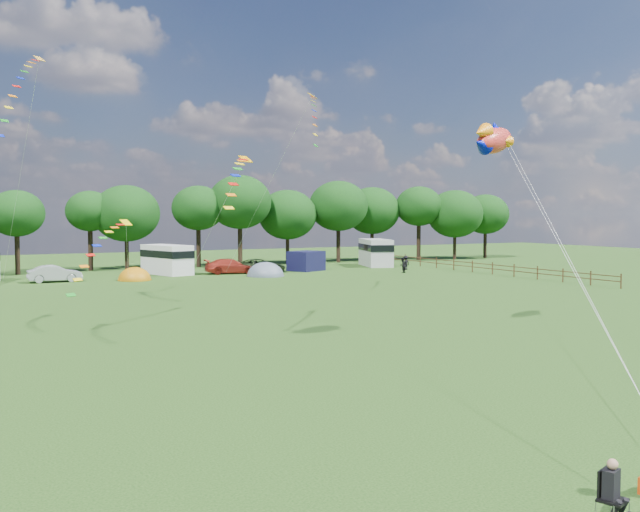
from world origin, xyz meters
name	(u,v)px	position (x,y,z in m)	size (l,w,h in m)	color
ground_plane	(423,379)	(0.00, 0.00, 0.00)	(180.00, 180.00, 0.00)	black
tree_line	(161,210)	(5.30, 54.99, 6.35)	(102.98, 10.98, 10.27)	black
fence	(482,266)	(32.00, 34.50, 0.70)	(0.12, 33.12, 1.20)	#472D19
car_b	(55,274)	(-6.91, 44.48, 0.74)	(1.56, 4.17, 1.47)	#989CA0
car_c	(231,266)	(9.65, 45.61, 0.74)	(2.07, 4.93, 1.48)	#9F281B
car_d	(261,266)	(12.74, 45.34, 0.70)	(2.31, 5.11, 1.39)	black
campervan_c	(167,259)	(3.88, 47.82, 1.55)	(4.08, 6.34, 2.88)	silver
campervan_d	(376,252)	(27.89, 47.87, 1.63)	(4.40, 6.70, 3.03)	#B5B6B8
tent_orange	(135,280)	(-0.38, 43.01, 0.02)	(2.97, 3.26, 2.33)	#B9700A
tent_greyblue	(266,276)	(11.61, 41.47, 0.02)	(3.57, 3.91, 2.66)	slate
awning_navy	(306,261)	(17.89, 45.47, 1.02)	(3.26, 2.65, 2.04)	#121236
camp_chair	(610,484)	(-3.78, -11.32, 0.74)	(0.64, 0.65, 1.24)	#99999E
fish_kite	(492,140)	(8.75, 6.60, 9.52)	(3.65, 2.30, 1.92)	red
streamer_kite_a	(24,81)	(-10.66, 26.45, 13.98)	(3.33, 5.53, 5.75)	gold
streamer_kite_b	(105,243)	(-7.51, 18.70, 4.33)	(4.27, 4.60, 3.79)	yellow
streamer_kite_c	(239,171)	(-2.35, 11.96, 7.97)	(3.17, 4.84, 2.80)	#F19D00
walker_a	(402,265)	(25.19, 38.49, 0.77)	(0.75, 0.46, 1.54)	black
walker_b	(406,263)	(27.74, 41.64, 0.75)	(0.97, 0.45, 1.50)	black
streamer_kite_d	(314,110)	(7.71, 23.74, 13.11)	(2.74, 5.16, 4.31)	#D09E00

